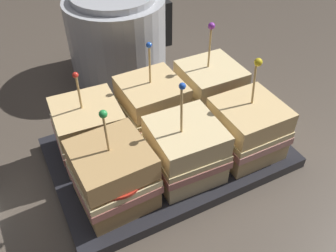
{
  "coord_description": "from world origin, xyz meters",
  "views": [
    {
      "loc": [
        -0.19,
        -0.36,
        0.42
      ],
      "look_at": [
        0.0,
        0.0,
        0.07
      ],
      "focal_mm": 38.0,
      "sensor_mm": 36.0,
      "label": 1
    }
  ],
  "objects_px": {
    "sandwich_front_right": "(247,129)",
    "kettle_steel": "(117,36)",
    "serving_platter": "(168,153)",
    "sandwich_back_right": "(210,90)",
    "sandwich_back_center": "(153,107)",
    "sandwich_front_center": "(184,151)",
    "sandwich_back_left": "(89,130)",
    "sandwich_front_left": "(113,175)"
  },
  "relations": [
    {
      "from": "sandwich_front_right",
      "to": "kettle_steel",
      "type": "height_order",
      "value": "kettle_steel"
    },
    {
      "from": "serving_platter",
      "to": "sandwich_back_right",
      "type": "distance_m",
      "value": 0.13
    },
    {
      "from": "sandwich_back_center",
      "to": "sandwich_back_right",
      "type": "height_order",
      "value": "sandwich_back_right"
    },
    {
      "from": "sandwich_front_center",
      "to": "sandwich_back_center",
      "type": "relative_size",
      "value": 1.02
    },
    {
      "from": "sandwich_front_right",
      "to": "sandwich_back_center",
      "type": "distance_m",
      "value": 0.16
    },
    {
      "from": "sandwich_front_right",
      "to": "sandwich_back_left",
      "type": "relative_size",
      "value": 1.08
    },
    {
      "from": "sandwich_front_left",
      "to": "sandwich_back_left",
      "type": "height_order",
      "value": "sandwich_front_left"
    },
    {
      "from": "serving_platter",
      "to": "sandwich_back_center",
      "type": "xyz_separation_m",
      "value": [
        0.0,
        0.06,
        0.05
      ]
    },
    {
      "from": "sandwich_front_left",
      "to": "sandwich_back_right",
      "type": "xyz_separation_m",
      "value": [
        0.22,
        0.11,
        0.0
      ]
    },
    {
      "from": "sandwich_front_left",
      "to": "sandwich_back_center",
      "type": "height_order",
      "value": "sandwich_back_center"
    },
    {
      "from": "sandwich_back_center",
      "to": "kettle_steel",
      "type": "bearing_deg",
      "value": 83.31
    },
    {
      "from": "sandwich_front_right",
      "to": "sandwich_back_left",
      "type": "xyz_separation_m",
      "value": [
        -0.22,
        0.11,
        -0.0
      ]
    },
    {
      "from": "sandwich_front_center",
      "to": "sandwich_back_left",
      "type": "height_order",
      "value": "sandwich_front_center"
    },
    {
      "from": "sandwich_front_right",
      "to": "sandwich_back_center",
      "type": "height_order",
      "value": "same"
    },
    {
      "from": "sandwich_front_center",
      "to": "sandwich_back_center",
      "type": "xyz_separation_m",
      "value": [
        0.0,
        0.11,
        0.0
      ]
    },
    {
      "from": "sandwich_front_center",
      "to": "kettle_steel",
      "type": "distance_m",
      "value": 0.33
    },
    {
      "from": "sandwich_back_left",
      "to": "sandwich_front_center",
      "type": "bearing_deg",
      "value": -44.65
    },
    {
      "from": "sandwich_front_left",
      "to": "sandwich_back_center",
      "type": "distance_m",
      "value": 0.16
    },
    {
      "from": "sandwich_back_left",
      "to": "kettle_steel",
      "type": "relative_size",
      "value": 0.68
    },
    {
      "from": "sandwich_front_right",
      "to": "kettle_steel",
      "type": "bearing_deg",
      "value": 103.45
    },
    {
      "from": "sandwich_front_right",
      "to": "sandwich_back_right",
      "type": "xyz_separation_m",
      "value": [
        0.0,
        0.11,
        0.0
      ]
    },
    {
      "from": "serving_platter",
      "to": "sandwich_front_right",
      "type": "xyz_separation_m",
      "value": [
        0.11,
        -0.06,
        0.05
      ]
    },
    {
      "from": "sandwich_front_right",
      "to": "kettle_steel",
      "type": "relative_size",
      "value": 0.73
    },
    {
      "from": "serving_platter",
      "to": "sandwich_front_right",
      "type": "height_order",
      "value": "sandwich_front_right"
    },
    {
      "from": "sandwich_front_center",
      "to": "serving_platter",
      "type": "bearing_deg",
      "value": 87.18
    },
    {
      "from": "sandwich_back_center",
      "to": "sandwich_back_right",
      "type": "relative_size",
      "value": 0.95
    },
    {
      "from": "sandwich_front_left",
      "to": "kettle_steel",
      "type": "relative_size",
      "value": 0.7
    },
    {
      "from": "sandwich_back_left",
      "to": "sandwich_back_right",
      "type": "height_order",
      "value": "sandwich_back_right"
    },
    {
      "from": "sandwich_front_center",
      "to": "kettle_steel",
      "type": "xyz_separation_m",
      "value": [
        0.03,
        0.33,
        0.02
      ]
    },
    {
      "from": "serving_platter",
      "to": "sandwich_back_left",
      "type": "xyz_separation_m",
      "value": [
        -0.11,
        0.05,
        0.05
      ]
    },
    {
      "from": "sandwich_front_left",
      "to": "kettle_steel",
      "type": "distance_m",
      "value": 0.36
    },
    {
      "from": "sandwich_front_left",
      "to": "sandwich_front_right",
      "type": "height_order",
      "value": "sandwich_front_right"
    },
    {
      "from": "sandwich_back_right",
      "to": "kettle_steel",
      "type": "height_order",
      "value": "kettle_steel"
    },
    {
      "from": "sandwich_front_left",
      "to": "kettle_steel",
      "type": "xyz_separation_m",
      "value": [
        0.14,
        0.33,
        0.02
      ]
    },
    {
      "from": "kettle_steel",
      "to": "sandwich_back_right",
      "type": "bearing_deg",
      "value": -69.89
    },
    {
      "from": "sandwich_front_center",
      "to": "sandwich_back_right",
      "type": "distance_m",
      "value": 0.16
    },
    {
      "from": "sandwich_front_left",
      "to": "kettle_steel",
      "type": "height_order",
      "value": "kettle_steel"
    },
    {
      "from": "serving_platter",
      "to": "sandwich_front_left",
      "type": "xyz_separation_m",
      "value": [
        -0.11,
        -0.05,
        0.06
      ]
    },
    {
      "from": "serving_platter",
      "to": "kettle_steel",
      "type": "xyz_separation_m",
      "value": [
        0.03,
        0.28,
        0.08
      ]
    },
    {
      "from": "sandwich_back_left",
      "to": "sandwich_front_right",
      "type": "bearing_deg",
      "value": -26.56
    },
    {
      "from": "sandwich_front_left",
      "to": "sandwich_back_left",
      "type": "relative_size",
      "value": 1.03
    },
    {
      "from": "sandwich_back_left",
      "to": "sandwich_back_right",
      "type": "relative_size",
      "value": 0.88
    }
  ]
}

